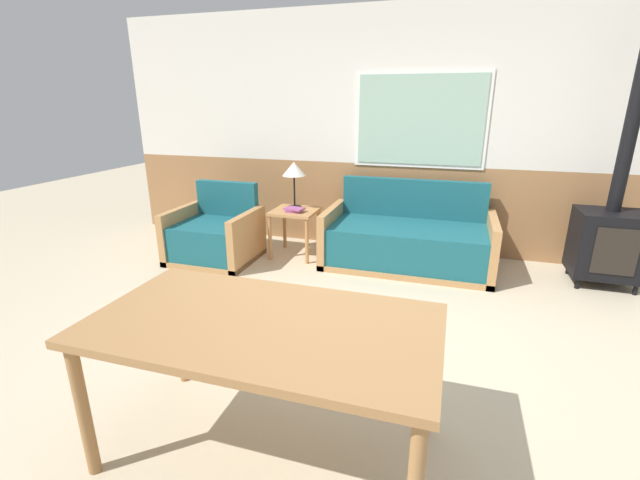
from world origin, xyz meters
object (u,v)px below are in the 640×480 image
at_px(couch, 407,242).
at_px(wood_stove, 611,228).
at_px(armchair, 215,237).
at_px(side_table, 295,218).
at_px(table_lamp, 294,171).
at_px(dining_table, 264,335).

relative_size(couch, wood_stove, 0.70).
bearing_deg(couch, armchair, -167.68).
bearing_deg(couch, wood_stove, 1.97).
bearing_deg(couch, side_table, -177.20).
height_order(table_lamp, dining_table, table_lamp).
xyz_separation_m(table_lamp, dining_table, (0.92, -2.86, -0.30)).
bearing_deg(side_table, table_lamp, 110.31).
xyz_separation_m(couch, dining_table, (-0.38, -2.84, 0.40)).
relative_size(couch, side_table, 3.26).
height_order(side_table, wood_stove, wood_stove).
relative_size(side_table, wood_stove, 0.21).
xyz_separation_m(armchair, side_table, (0.81, 0.39, 0.18)).
xyz_separation_m(table_lamp, wood_stove, (3.17, 0.04, -0.39)).
bearing_deg(table_lamp, wood_stove, 0.72).
relative_size(armchair, side_table, 1.67).
distance_m(couch, wood_stove, 1.90).
distance_m(couch, side_table, 1.28).
bearing_deg(armchair, wood_stove, -8.69).
distance_m(side_table, wood_stove, 3.14).
height_order(side_table, dining_table, dining_table).
bearing_deg(table_lamp, dining_table, -72.20).
distance_m(side_table, table_lamp, 0.53).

